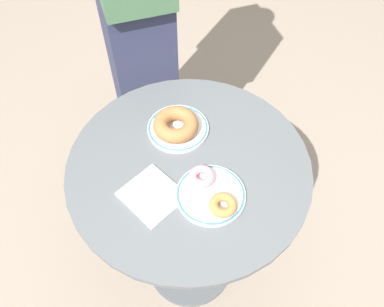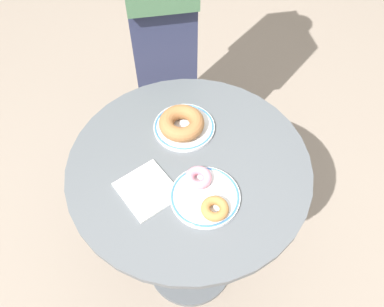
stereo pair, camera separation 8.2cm
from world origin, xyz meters
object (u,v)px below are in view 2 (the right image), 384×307
at_px(donut_old_fashioned, 215,209).
at_px(paper_napkin, 147,190).
at_px(plate_left, 184,127).
at_px(donut_cinnamon, 182,123).
at_px(donut_pink_frosted, 198,178).
at_px(person_figure, 158,6).
at_px(cafe_table, 189,207).
at_px(plate_right, 205,196).

height_order(donut_old_fashioned, paper_napkin, donut_old_fashioned).
relative_size(plate_left, donut_cinnamon, 1.37).
distance_m(donut_pink_frosted, person_figure, 0.71).
relative_size(cafe_table, plate_right, 4.28).
xyz_separation_m(cafe_table, donut_old_fashioned, (0.16, -0.01, 0.27)).
height_order(paper_napkin, person_figure, person_figure).
bearing_deg(person_figure, plate_right, -15.09).
distance_m(donut_pink_frosted, paper_napkin, 0.14).
bearing_deg(paper_napkin, donut_pink_frosted, 73.64).
xyz_separation_m(cafe_table, donut_cinnamon, (-0.11, 0.03, 0.28)).
relative_size(donut_cinnamon, person_figure, 0.08).
bearing_deg(cafe_table, donut_cinnamon, 163.72).
bearing_deg(plate_left, donut_old_fashioned, -10.95).
bearing_deg(donut_cinnamon, donut_old_fashioned, -9.14).
distance_m(donut_cinnamon, donut_old_fashioned, 0.28).
bearing_deg(plate_right, donut_pink_frosted, 173.02).
xyz_separation_m(donut_old_fashioned, donut_pink_frosted, (-0.10, 0.01, 0.00)).
bearing_deg(cafe_table, plate_right, -6.02).
bearing_deg(plate_left, donut_cinnamon, -65.28).
xyz_separation_m(plate_left, plate_right, (0.23, -0.05, 0.00)).
height_order(cafe_table, donut_cinnamon, donut_cinnamon).
xyz_separation_m(cafe_table, plate_left, (-0.12, 0.04, 0.26)).
bearing_deg(donut_old_fashioned, donut_pink_frosted, 176.70).
bearing_deg(donut_pink_frosted, person_figure, 164.36).
relative_size(cafe_table, paper_napkin, 5.45).
bearing_deg(plate_left, cafe_table, -20.08).
xyz_separation_m(plate_right, paper_napkin, (-0.09, -0.12, -0.00)).
bearing_deg(plate_right, paper_napkin, -125.10).
relative_size(plate_right, person_figure, 0.11).
relative_size(donut_pink_frosted, paper_napkin, 0.49).
distance_m(plate_left, donut_cinnamon, 0.03).
height_order(donut_pink_frosted, paper_napkin, donut_pink_frosted).
bearing_deg(paper_napkin, donut_cinnamon, 130.12).
bearing_deg(plate_right, cafe_table, 173.98).
height_order(cafe_table, donut_old_fashioned, donut_old_fashioned).
bearing_deg(plate_right, person_figure, 164.91).
bearing_deg(plate_left, donut_pink_frosted, -14.87).
height_order(donut_cinnamon, donut_pink_frosted, donut_cinnamon).
distance_m(cafe_table, donut_old_fashioned, 0.32).
distance_m(plate_right, donut_pink_frosted, 0.05).
xyz_separation_m(plate_left, donut_cinnamon, (0.00, -0.01, 0.03)).
bearing_deg(donut_cinnamon, person_figure, 163.20).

